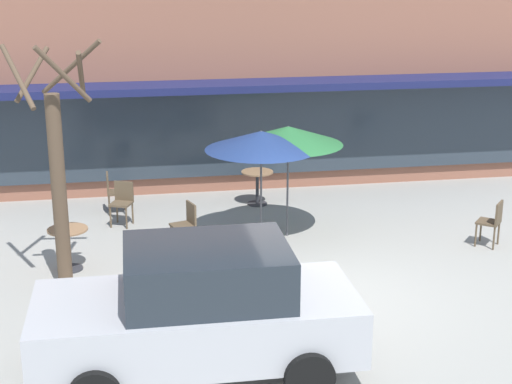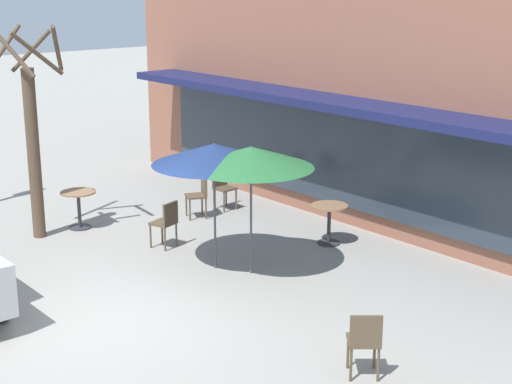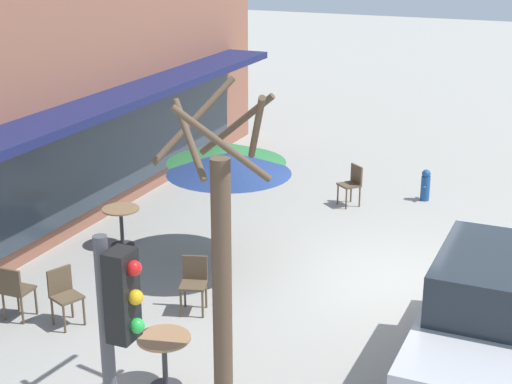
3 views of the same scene
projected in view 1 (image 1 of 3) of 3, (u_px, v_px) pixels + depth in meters
name	position (u px, v px, depth m)	size (l,w,h in m)	color
ground_plane	(326.00, 292.00, 12.87)	(80.00, 80.00, 0.00)	#9E9B93
building_facade	(235.00, 6.00, 21.11)	(16.52, 9.10, 7.96)	#935B47
cafe_table_near_wall	(257.00, 182.00, 17.23)	(0.70, 0.70, 0.76)	#333338
cafe_table_streetside	(68.00, 242.00, 13.64)	(0.70, 0.70, 0.76)	#333338
patio_umbrella_green_folded	(288.00, 135.00, 14.86)	(2.10, 2.10, 2.20)	#4C4C51
patio_umbrella_cream_folded	(261.00, 140.00, 14.46)	(2.10, 2.10, 2.20)	#4C4C51
cafe_chair_0	(122.00, 200.00, 15.94)	(0.52, 0.52, 0.89)	brown
cafe_chair_1	(186.00, 222.00, 14.62)	(0.50, 0.50, 0.89)	brown
cafe_chair_2	(493.00, 220.00, 14.74)	(0.56, 0.56, 0.89)	brown
cafe_chair_3	(113.00, 190.00, 16.63)	(0.41, 0.41, 0.89)	brown
parked_sedan	(199.00, 310.00, 10.17)	(4.22, 2.05, 1.76)	#B7B7BC
street_tree	(58.00, 175.00, 12.41)	(1.55, 1.55, 4.07)	brown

